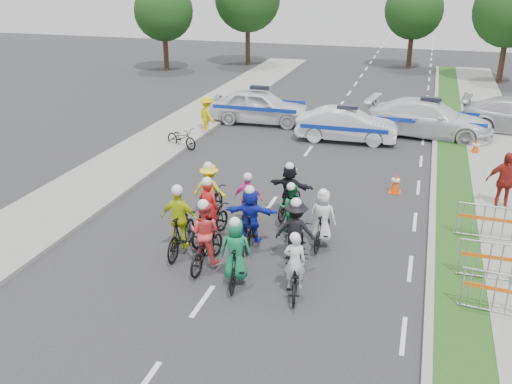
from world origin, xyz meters
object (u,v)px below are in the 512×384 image
(rider_7, at_px, (322,224))
(rider_8, at_px, (291,216))
(police_car_1, at_px, (347,125))
(spectator_2, at_px, (504,181))
(cone_0, at_px, (395,183))
(rider_2, at_px, (206,242))
(cone_1, at_px, (476,147))
(barrier_2, at_px, (493,225))
(barrier_1, at_px, (501,264))
(tree_4, at_px, (414,10))
(marshal_hiviz, at_px, (207,115))
(barrier_0, at_px, (507,298))
(rider_1, at_px, (236,258))
(police_car_0, at_px, (259,106))
(rider_11, at_px, (290,194))
(tree_1, at_px, (510,11))
(rider_5, at_px, (251,221))
(rider_6, at_px, (209,219))
(rider_3, at_px, (180,227))
(rider_9, at_px, (249,206))
(parked_bike, at_px, (182,138))
(police_car_2, at_px, (429,119))
(tree_0, at_px, (164,11))
(rider_4, at_px, (296,239))
(rider_0, at_px, (295,273))
(rider_10, at_px, (210,197))

(rider_7, bearing_deg, rider_8, -15.41)
(police_car_1, xyz_separation_m, spectator_2, (5.89, -6.18, 0.24))
(police_car_1, relative_size, cone_0, 6.27)
(rider_2, height_order, cone_1, rider_2)
(rider_7, bearing_deg, barrier_2, -156.62)
(barrier_1, bearing_deg, tree_4, 96.77)
(rider_2, relative_size, marshal_hiviz, 1.14)
(barrier_1, bearing_deg, barrier_0, -90.00)
(rider_1, xyz_separation_m, police_car_0, (-3.79, 14.82, 0.12))
(rider_8, distance_m, barrier_2, 5.67)
(rider_11, bearing_deg, barrier_1, 167.32)
(barrier_1, xyz_separation_m, tree_1, (2.30, 27.17, 3.98))
(cone_0, bearing_deg, rider_5, -124.11)
(police_car_0, height_order, cone_0, police_car_0)
(rider_6, height_order, rider_8, rider_6)
(barrier_0, bearing_deg, rider_3, 174.37)
(rider_6, distance_m, tree_1, 28.97)
(rider_9, distance_m, police_car_1, 9.88)
(rider_3, bearing_deg, rider_6, -115.13)
(police_car_1, relative_size, parked_bike, 2.60)
(rider_6, xyz_separation_m, barrier_0, (7.70, -1.82, -0.08))
(rider_7, relative_size, barrier_2, 0.88)
(police_car_2, distance_m, tree_0, 22.61)
(rider_4, relative_size, rider_9, 1.09)
(rider_8, xyz_separation_m, rider_9, (-1.35, 0.24, 0.05))
(rider_0, distance_m, rider_4, 1.48)
(rider_5, xyz_separation_m, tree_4, (2.76, 30.97, 3.41))
(rider_4, distance_m, cone_1, 12.18)
(rider_11, relative_size, police_car_0, 0.37)
(spectator_2, xyz_separation_m, tree_4, (-4.18, 26.21, 3.22))
(rider_6, bearing_deg, rider_1, 136.70)
(rider_0, relative_size, rider_8, 0.99)
(rider_7, bearing_deg, tree_4, -87.47)
(rider_1, bearing_deg, barrier_1, -171.07)
(barrier_1, relative_size, cone_1, 2.86)
(rider_10, xyz_separation_m, rider_11, (2.30, 0.86, 0.04))
(cone_0, xyz_separation_m, cone_1, (2.87, 5.14, 0.00))
(rider_1, distance_m, rider_9, 3.26)
(rider_3, bearing_deg, rider_11, -126.64)
(rider_8, height_order, tree_1, tree_1)
(rider_3, xyz_separation_m, tree_4, (4.44, 31.93, 3.41))
(rider_0, relative_size, marshal_hiviz, 1.02)
(rider_10, height_order, cone_0, rider_10)
(rider_10, distance_m, police_car_1, 9.92)
(rider_0, bearing_deg, rider_5, -60.66)
(barrier_1, height_order, tree_4, tree_4)
(rider_0, relative_size, rider_4, 0.90)
(rider_3, relative_size, rider_5, 1.11)
(marshal_hiviz, xyz_separation_m, parked_bike, (-0.19, -2.53, -0.40))
(rider_4, bearing_deg, parked_bike, -53.45)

